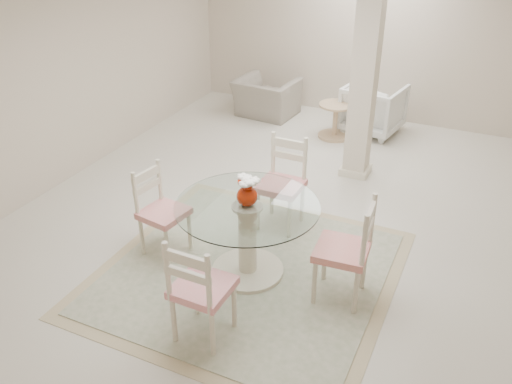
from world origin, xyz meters
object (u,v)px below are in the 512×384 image
at_px(dining_table, 248,239).
at_px(dining_chair_west, 158,205).
at_px(dining_chair_north, 284,176).
at_px(recliner_taupe, 266,98).
at_px(column, 365,78).
at_px(side_table, 335,122).
at_px(dining_chair_south, 198,284).
at_px(dining_chair_east, 351,244).
at_px(red_vase, 247,191).
at_px(armchair_white, 373,108).

xyz_separation_m(dining_table, dining_chair_west, (-1.02, -0.03, 0.16)).
bearing_deg(dining_chair_north, recliner_taupe, 117.73).
bearing_deg(column, side_table, 121.28).
xyz_separation_m(column, dining_chair_south, (-0.34, -3.68, -0.74)).
bearing_deg(dining_chair_east, recliner_taupe, -151.21).
height_order(dining_chair_east, dining_chair_north, dining_chair_east).
bearing_deg(red_vase, dining_table, 146.31).
bearing_deg(dining_chair_east, dining_chair_west, -92.09).
bearing_deg(dining_table, armchair_white, 87.18).
distance_m(dining_chair_west, recliner_taupe, 4.22).
bearing_deg(dining_chair_south, dining_table, -86.93).
height_order(column, armchair_white, column).
bearing_deg(dining_chair_east, dining_chair_south, -46.86).
xyz_separation_m(recliner_taupe, armchair_white, (1.84, 0.05, 0.08)).
xyz_separation_m(dining_chair_east, side_table, (-1.30, 3.68, -0.37)).
xyz_separation_m(column, dining_table, (-0.38, -2.65, -0.94)).
height_order(dining_table, recliner_taupe, dining_table).
bearing_deg(recliner_taupe, dining_table, 116.75).
bearing_deg(side_table, dining_chair_west, -101.26).
relative_size(recliner_taupe, side_table, 1.79).
bearing_deg(side_table, red_vase, -85.78).
height_order(column, dining_chair_north, column).
distance_m(dining_table, dining_chair_north, 1.05).
relative_size(dining_table, dining_chair_west, 1.29).
bearing_deg(side_table, dining_chair_north, -85.11).
distance_m(dining_chair_east, side_table, 3.92).
distance_m(dining_chair_north, armchair_white, 3.18).
xyz_separation_m(dining_chair_west, side_table, (0.75, 3.76, -0.32)).
bearing_deg(dining_chair_east, column, -170.33).
xyz_separation_m(dining_chair_west, recliner_taupe, (-0.62, 4.17, -0.25)).
relative_size(column, dining_chair_east, 2.27).
bearing_deg(dining_chair_west, dining_table, -78.97).
bearing_deg(column, dining_chair_west, -117.57).
distance_m(red_vase, side_table, 3.81).
relative_size(red_vase, dining_chair_south, 0.27).
bearing_deg(dining_chair_north, side_table, 95.51).
distance_m(column, dining_chair_south, 3.77).
xyz_separation_m(column, dining_chair_east, (0.64, -2.60, -0.72)).
relative_size(column, dining_chair_north, 2.28).
distance_m(dining_chair_east, recliner_taupe, 4.89).
bearing_deg(column, dining_table, -98.18).
relative_size(column, dining_chair_west, 2.48).
xyz_separation_m(dining_chair_east, dining_chair_west, (-2.05, -0.08, -0.05)).
height_order(dining_chair_north, armchair_white, dining_chair_north).
bearing_deg(side_table, dining_chair_south, -86.25).
bearing_deg(column, dining_chair_north, -104.53).
xyz_separation_m(red_vase, dining_chair_east, (1.02, 0.05, -0.34)).
bearing_deg(dining_chair_north, dining_chair_south, -87.13).
relative_size(recliner_taupe, armchair_white, 1.13).
bearing_deg(dining_chair_south, dining_chair_west, -42.38).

